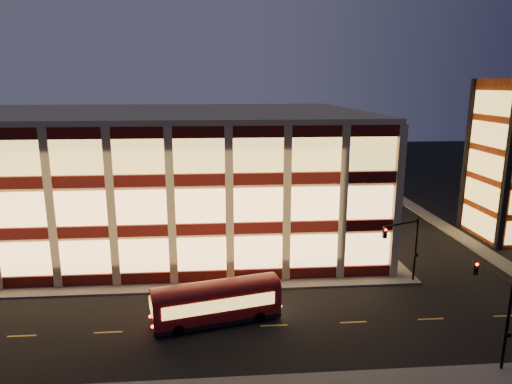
{
  "coord_description": "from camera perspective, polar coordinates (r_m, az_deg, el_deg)",
  "views": [
    {
      "loc": [
        6.26,
        -36.29,
        17.43
      ],
      "look_at": [
        9.79,
        8.0,
        6.85
      ],
      "focal_mm": 32.0,
      "sensor_mm": 36.0,
      "label": 1
    }
  ],
  "objects": [
    {
      "name": "ground",
      "position": [
        40.74,
        -13.25,
        -12.31
      ],
      "size": [
        200.0,
        200.0,
        0.0
      ],
      "primitive_type": "plane",
      "color": "black",
      "rests_on": "ground"
    },
    {
      "name": "sidewalk_office_south",
      "position": [
        42.15,
        -17.17,
        -11.55
      ],
      "size": [
        54.0,
        2.0,
        0.15
      ],
      "primitive_type": "cube",
      "color": "#514F4C",
      "rests_on": "ground"
    },
    {
      "name": "sidewalk_office_east",
      "position": [
        58.49,
        12.32,
        -4.18
      ],
      "size": [
        2.0,
        30.0,
        0.15
      ],
      "primitive_type": "cube",
      "color": "#514F4C",
      "rests_on": "ground"
    },
    {
      "name": "sidewalk_tower_west",
      "position": [
        62.53,
        22.04,
        -3.72
      ],
      "size": [
        2.0,
        30.0,
        0.15
      ],
      "primitive_type": "cube",
      "color": "#514F4C",
      "rests_on": "ground"
    },
    {
      "name": "office_building",
      "position": [
        54.93,
        -14.1,
        2.31
      ],
      "size": [
        50.45,
        30.45,
        14.5
      ],
      "color": "tan",
      "rests_on": "ground"
    },
    {
      "name": "traffic_signal_far",
      "position": [
        42.02,
        18.11,
        -5.77
      ],
      "size": [
        3.79,
        1.87,
        6.0
      ],
      "color": "black",
      "rests_on": "ground"
    },
    {
      "name": "traffic_signal_near",
      "position": [
        33.35,
        27.71,
        -11.74
      ],
      "size": [
        0.32,
        4.45,
        6.0
      ],
      "color": "black",
      "rests_on": "ground"
    },
    {
      "name": "trolley_bus",
      "position": [
        34.91,
        -4.99,
        -13.29
      ],
      "size": [
        9.76,
        4.55,
        3.21
      ],
      "rotation": [
        0.0,
        0.0,
        0.24
      ],
      "color": "#790607",
      "rests_on": "ground"
    }
  ]
}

